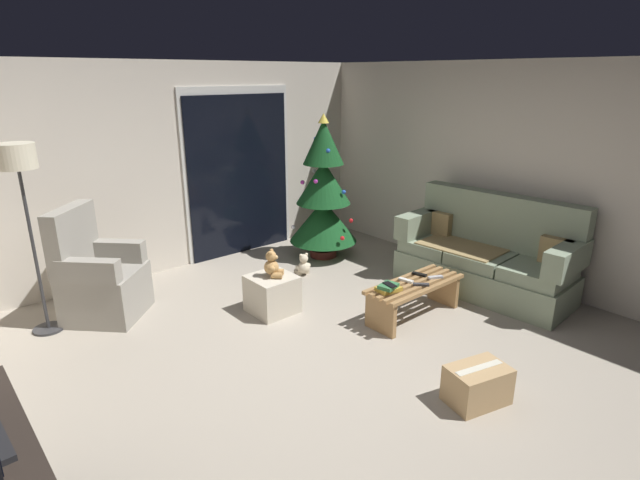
{
  "coord_description": "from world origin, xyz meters",
  "views": [
    {
      "loc": [
        -2.55,
        -2.72,
        2.35
      ],
      "look_at": [
        0.4,
        0.7,
        0.85
      ],
      "focal_mm": 28.24,
      "sensor_mm": 36.0,
      "label": 1
    }
  ],
  "objects_px": {
    "remote_silver": "(435,277)",
    "remote_graphite": "(421,285)",
    "teddy_bear_honey": "(272,265)",
    "teddy_bear_cream_by_tree": "(303,266)",
    "christmas_tree": "(323,195)",
    "coffee_table": "(414,294)",
    "remote_black": "(419,274)",
    "floor_lamp": "(20,175)",
    "armchair": "(99,279)",
    "couch": "(486,256)",
    "remote_white": "(406,280)",
    "cardboard_box_taped_mid_floor": "(477,385)",
    "ottoman": "(272,294)",
    "book_stack": "(388,288)",
    "cell_phone": "(390,285)"
  },
  "relations": [
    {
      "from": "remote_black",
      "to": "book_stack",
      "type": "relative_size",
      "value": 0.64
    },
    {
      "from": "remote_white",
      "to": "cardboard_box_taped_mid_floor",
      "type": "height_order",
      "value": "remote_white"
    },
    {
      "from": "couch",
      "to": "remote_white",
      "type": "bearing_deg",
      "value": 171.95
    },
    {
      "from": "christmas_tree",
      "to": "ottoman",
      "type": "xyz_separation_m",
      "value": [
        -1.49,
        -0.91,
        -0.64
      ]
    },
    {
      "from": "book_stack",
      "to": "remote_graphite",
      "type": "bearing_deg",
      "value": -19.44
    },
    {
      "from": "couch",
      "to": "remote_white",
      "type": "xyz_separation_m",
      "value": [
        -1.19,
        0.17,
        -0.01
      ]
    },
    {
      "from": "christmas_tree",
      "to": "teddy_bear_cream_by_tree",
      "type": "distance_m",
      "value": 1.02
    },
    {
      "from": "christmas_tree",
      "to": "cardboard_box_taped_mid_floor",
      "type": "xyz_separation_m",
      "value": [
        -1.22,
        -3.15,
        -0.69
      ]
    },
    {
      "from": "book_stack",
      "to": "teddy_bear_honey",
      "type": "relative_size",
      "value": 0.86
    },
    {
      "from": "remote_silver",
      "to": "remote_graphite",
      "type": "relative_size",
      "value": 1.0
    },
    {
      "from": "remote_silver",
      "to": "book_stack",
      "type": "xyz_separation_m",
      "value": [
        -0.6,
        0.1,
        0.02
      ]
    },
    {
      "from": "book_stack",
      "to": "teddy_bear_honey",
      "type": "height_order",
      "value": "teddy_bear_honey"
    },
    {
      "from": "cell_phone",
      "to": "remote_graphite",
      "type": "bearing_deg",
      "value": -3.65
    },
    {
      "from": "remote_black",
      "to": "floor_lamp",
      "type": "relative_size",
      "value": 0.09
    },
    {
      "from": "remote_black",
      "to": "ottoman",
      "type": "bearing_deg",
      "value": 128.34
    },
    {
      "from": "remote_silver",
      "to": "book_stack",
      "type": "distance_m",
      "value": 0.61
    },
    {
      "from": "coffee_table",
      "to": "christmas_tree",
      "type": "height_order",
      "value": "christmas_tree"
    },
    {
      "from": "couch",
      "to": "coffee_table",
      "type": "distance_m",
      "value": 1.15
    },
    {
      "from": "remote_black",
      "to": "remote_white",
      "type": "distance_m",
      "value": 0.23
    },
    {
      "from": "coffee_table",
      "to": "teddy_bear_honey",
      "type": "height_order",
      "value": "teddy_bear_honey"
    },
    {
      "from": "couch",
      "to": "floor_lamp",
      "type": "height_order",
      "value": "floor_lamp"
    },
    {
      "from": "remote_black",
      "to": "christmas_tree",
      "type": "xyz_separation_m",
      "value": [
        0.3,
        1.85,
        0.45
      ]
    },
    {
      "from": "remote_black",
      "to": "floor_lamp",
      "type": "distance_m",
      "value": 3.84
    },
    {
      "from": "remote_black",
      "to": "cell_phone",
      "type": "bearing_deg",
      "value": 175.35
    },
    {
      "from": "coffee_table",
      "to": "book_stack",
      "type": "bearing_deg",
      "value": 175.22
    },
    {
      "from": "cell_phone",
      "to": "christmas_tree",
      "type": "bearing_deg",
      "value": 77.25
    },
    {
      "from": "cell_phone",
      "to": "teddy_bear_honey",
      "type": "xyz_separation_m",
      "value": [
        -0.63,
        1.02,
        0.05
      ]
    },
    {
      "from": "remote_white",
      "to": "remote_graphite",
      "type": "relative_size",
      "value": 1.0
    },
    {
      "from": "remote_graphite",
      "to": "remote_white",
      "type": "bearing_deg",
      "value": -124.35
    },
    {
      "from": "remote_graphite",
      "to": "couch",
      "type": "bearing_deg",
      "value": 135.63
    },
    {
      "from": "teddy_bear_honey",
      "to": "teddy_bear_cream_by_tree",
      "type": "bearing_deg",
      "value": 33.48
    },
    {
      "from": "remote_white",
      "to": "book_stack",
      "type": "height_order",
      "value": "book_stack"
    },
    {
      "from": "teddy_bear_cream_by_tree",
      "to": "teddy_bear_honey",
      "type": "bearing_deg",
      "value": -146.52
    },
    {
      "from": "couch",
      "to": "coffee_table",
      "type": "bearing_deg",
      "value": 175.39
    },
    {
      "from": "christmas_tree",
      "to": "teddy_bear_cream_by_tree",
      "type": "relative_size",
      "value": 6.6
    },
    {
      "from": "remote_black",
      "to": "teddy_bear_cream_by_tree",
      "type": "height_order",
      "value": "remote_black"
    },
    {
      "from": "remote_white",
      "to": "cell_phone",
      "type": "distance_m",
      "value": 0.34
    },
    {
      "from": "teddy_bear_cream_by_tree",
      "to": "ottoman",
      "type": "bearing_deg",
      "value": -147.1
    },
    {
      "from": "cardboard_box_taped_mid_floor",
      "to": "coffee_table",
      "type": "bearing_deg",
      "value": 58.48
    },
    {
      "from": "ottoman",
      "to": "cardboard_box_taped_mid_floor",
      "type": "distance_m",
      "value": 2.25
    },
    {
      "from": "coffee_table",
      "to": "teddy_bear_honey",
      "type": "distance_m",
      "value": 1.45
    },
    {
      "from": "remote_white",
      "to": "armchair",
      "type": "distance_m",
      "value": 3.07
    },
    {
      "from": "remote_graphite",
      "to": "armchair",
      "type": "relative_size",
      "value": 0.14
    },
    {
      "from": "teddy_bear_honey",
      "to": "couch",
      "type": "bearing_deg",
      "value": -27.46
    },
    {
      "from": "christmas_tree",
      "to": "teddy_bear_honey",
      "type": "bearing_deg",
      "value": -148.22
    },
    {
      "from": "ottoman",
      "to": "teddy_bear_honey",
      "type": "relative_size",
      "value": 1.54
    },
    {
      "from": "couch",
      "to": "cell_phone",
      "type": "xyz_separation_m",
      "value": [
        -1.51,
        0.1,
        0.05
      ]
    },
    {
      "from": "remote_graphite",
      "to": "cell_phone",
      "type": "xyz_separation_m",
      "value": [
        -0.36,
        0.09,
        0.07
      ]
    },
    {
      "from": "remote_silver",
      "to": "christmas_tree",
      "type": "xyz_separation_m",
      "value": [
        0.24,
        2.01,
        0.45
      ]
    },
    {
      "from": "christmas_tree",
      "to": "armchair",
      "type": "relative_size",
      "value": 1.67
    }
  ]
}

